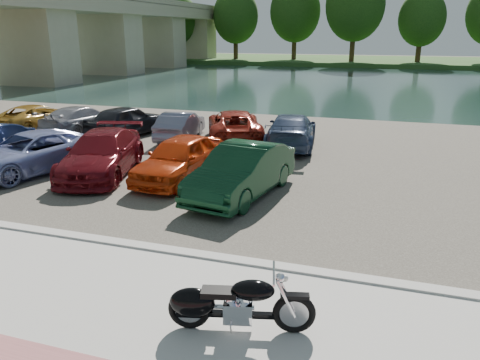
% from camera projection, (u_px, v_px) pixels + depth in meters
% --- Properties ---
extents(ground, '(200.00, 200.00, 0.00)m').
position_uv_depth(ground, '(187.00, 316.00, 7.98)').
color(ground, '#595447').
rests_on(ground, ground).
extents(promenade, '(60.00, 6.00, 0.10)m').
position_uv_depth(promenade, '(159.00, 349.00, 7.06)').
color(promenade, '#B7B4AC').
rests_on(promenade, ground).
extents(kerb, '(60.00, 0.30, 0.14)m').
position_uv_depth(kerb, '(226.00, 260.00, 9.77)').
color(kerb, '#B7B4AC').
rests_on(kerb, ground).
extents(parking_lot, '(60.00, 18.00, 0.04)m').
position_uv_depth(parking_lot, '(304.00, 158.00, 17.95)').
color(parking_lot, '#413D34').
rests_on(parking_lot, ground).
extents(river, '(120.00, 40.00, 0.00)m').
position_uv_depth(river, '(360.00, 83.00, 44.28)').
color(river, '#1B312F').
rests_on(river, ground).
extents(far_bank, '(120.00, 24.00, 0.60)m').
position_uv_depth(far_bank, '(375.00, 61.00, 73.22)').
color(far_bank, '#264518').
rests_on(far_bank, ground).
extents(bridge, '(7.00, 56.00, 8.55)m').
position_uv_depth(bridge, '(105.00, 24.00, 51.72)').
color(bridge, tan).
rests_on(bridge, ground).
extents(far_trees, '(70.25, 10.68, 12.52)m').
position_uv_depth(far_trees, '(410.00, 10.00, 64.15)').
color(far_trees, '#392814').
rests_on(far_trees, far_bank).
extents(motorcycle, '(2.29, 0.92, 1.05)m').
position_uv_depth(motorcycle, '(227.00, 304.00, 7.32)').
color(motorcycle, black).
rests_on(motorcycle, promenade).
extents(car_2, '(3.55, 5.29, 1.35)m').
position_uv_depth(car_2, '(30.00, 153.00, 15.86)').
color(car_2, '#8690C3').
rests_on(car_2, parking_lot).
extents(car_3, '(3.22, 5.23, 1.42)m').
position_uv_depth(car_3, '(102.00, 154.00, 15.63)').
color(car_3, '#5F0D14').
rests_on(car_3, parking_lot).
extents(car_4, '(1.99, 4.28, 1.42)m').
position_uv_depth(car_4, '(180.00, 158.00, 15.04)').
color(car_4, '#C2350C').
rests_on(car_4, parking_lot).
extents(car_5, '(2.29, 4.71, 1.49)m').
position_uv_depth(car_5, '(242.00, 171.00, 13.51)').
color(car_5, '#0D321B').
rests_on(car_5, parking_lot).
extents(car_6, '(2.25, 4.50, 1.23)m').
position_uv_depth(car_6, '(36.00, 117.00, 22.94)').
color(car_6, '#AC7D27').
rests_on(car_6, parking_lot).
extents(car_7, '(2.21, 4.55, 1.28)m').
position_uv_depth(car_7, '(81.00, 119.00, 22.15)').
color(car_7, gray).
rests_on(car_7, parking_lot).
extents(car_8, '(2.55, 4.45, 1.43)m').
position_uv_depth(car_8, '(127.00, 121.00, 21.43)').
color(car_8, black).
rests_on(car_8, parking_lot).
extents(car_9, '(1.82, 3.92, 1.25)m').
position_uv_depth(car_9, '(180.00, 125.00, 20.76)').
color(car_9, slate).
rests_on(car_9, parking_lot).
extents(car_10, '(3.88, 5.33, 1.35)m').
position_uv_depth(car_10, '(234.00, 125.00, 20.54)').
color(car_10, maroon).
rests_on(car_10, parking_lot).
extents(car_11, '(2.51, 4.94, 1.37)m').
position_uv_depth(car_11, '(291.00, 130.00, 19.40)').
color(car_11, navy).
rests_on(car_11, parking_lot).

